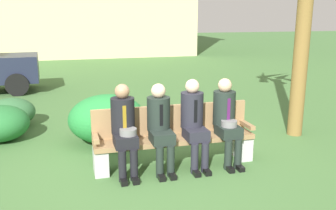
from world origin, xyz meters
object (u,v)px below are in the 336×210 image
object	(u,v)px
seated_man_centerright	(194,119)
seated_man_rightmost	(226,117)
seated_man_centerleft	(160,123)
shrub_near_bench	(11,112)
seated_man_leftmost	(124,125)
park_bench	(174,136)
shrub_far_lawn	(107,119)

from	to	relation	value
seated_man_centerright	seated_man_rightmost	size ratio (longest dim) A/B	1.01
seated_man_centerleft	seated_man_rightmost	bearing A→B (deg)	-0.15
shrub_near_bench	seated_man_centerleft	bearing A→B (deg)	-50.00
seated_man_leftmost	seated_man_centerleft	bearing A→B (deg)	0.40
park_bench	seated_man_centerleft	distance (m)	0.39
seated_man_rightmost	seated_man_centerleft	bearing A→B (deg)	179.85
seated_man_leftmost	seated_man_rightmost	bearing A→B (deg)	0.03
seated_man_centerleft	seated_man_centerright	size ratio (longest dim) A/B	0.97
seated_man_leftmost	seated_man_centerright	world-z (taller)	seated_man_centerright
seated_man_centerleft	shrub_near_bench	world-z (taller)	seated_man_centerleft
park_bench	seated_man_centerright	bearing A→B (deg)	-25.69
shrub_far_lawn	seated_man_centerleft	bearing A→B (deg)	-66.62
seated_man_centerleft	shrub_far_lawn	world-z (taller)	seated_man_centerleft
park_bench	seated_man_leftmost	distance (m)	0.83
shrub_far_lawn	seated_man_rightmost	bearing A→B (deg)	-40.81
seated_man_centerleft	park_bench	bearing A→B (deg)	28.19
seated_man_centerleft	seated_man_rightmost	distance (m)	1.04
seated_man_centerleft	shrub_near_bench	size ratio (longest dim) A/B	1.35
seated_man_centerleft	seated_man_centerright	world-z (taller)	seated_man_centerright
park_bench	shrub_near_bench	size ratio (longest dim) A/B	2.57
shrub_far_lawn	seated_man_leftmost	bearing A→B (deg)	-86.30
park_bench	seated_man_rightmost	size ratio (longest dim) A/B	1.87
seated_man_centerright	seated_man_rightmost	bearing A→B (deg)	-0.76
seated_man_centerright	park_bench	bearing A→B (deg)	154.31
seated_man_centerright	seated_man_rightmost	world-z (taller)	seated_man_centerright
seated_man_leftmost	shrub_near_bench	distance (m)	3.47
seated_man_rightmost	seated_man_leftmost	bearing A→B (deg)	-179.97
seated_man_centerleft	seated_man_centerright	bearing A→B (deg)	0.46
park_bench	seated_man_centerright	size ratio (longest dim) A/B	1.85
seated_man_centerright	seated_man_centerleft	bearing A→B (deg)	-179.54
shrub_near_bench	shrub_far_lawn	size ratio (longest dim) A/B	0.69
seated_man_leftmost	seated_man_rightmost	world-z (taller)	seated_man_rightmost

